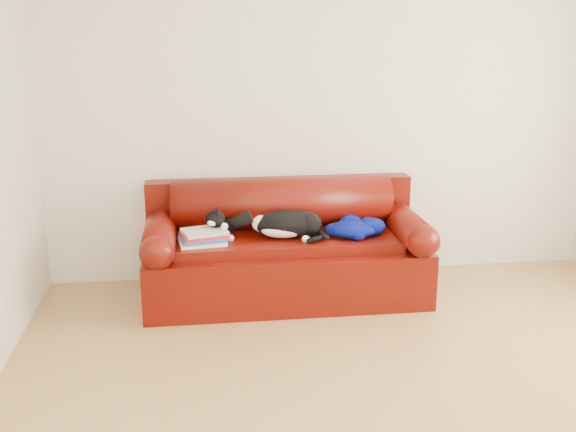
{
  "coord_description": "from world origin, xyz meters",
  "views": [
    {
      "loc": [
        -1.02,
        -3.31,
        1.99
      ],
      "look_at": [
        -0.4,
        1.35,
        0.68
      ],
      "focal_mm": 42.0,
      "sensor_mm": 36.0,
      "label": 1
    }
  ],
  "objects_px": {
    "book_stack": "(203,237)",
    "cat": "(287,225)",
    "sofa_base": "(286,267)",
    "blanket": "(355,227)"
  },
  "relations": [
    {
      "from": "book_stack",
      "to": "cat",
      "type": "height_order",
      "value": "cat"
    },
    {
      "from": "sofa_base",
      "to": "blanket",
      "type": "relative_size",
      "value": 4.06
    },
    {
      "from": "sofa_base",
      "to": "cat",
      "type": "distance_m",
      "value": 0.37
    },
    {
      "from": "sofa_base",
      "to": "cat",
      "type": "height_order",
      "value": "cat"
    },
    {
      "from": "book_stack",
      "to": "cat",
      "type": "bearing_deg",
      "value": 5.79
    },
    {
      "from": "sofa_base",
      "to": "blanket",
      "type": "xyz_separation_m",
      "value": [
        0.51,
        -0.09,
        0.32
      ]
    },
    {
      "from": "sofa_base",
      "to": "book_stack",
      "type": "bearing_deg",
      "value": -167.06
    },
    {
      "from": "book_stack",
      "to": "cat",
      "type": "xyz_separation_m",
      "value": [
        0.61,
        0.06,
        0.05
      ]
    },
    {
      "from": "blanket",
      "to": "cat",
      "type": "bearing_deg",
      "value": 178.68
    },
    {
      "from": "book_stack",
      "to": "blanket",
      "type": "height_order",
      "value": "blanket"
    }
  ]
}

